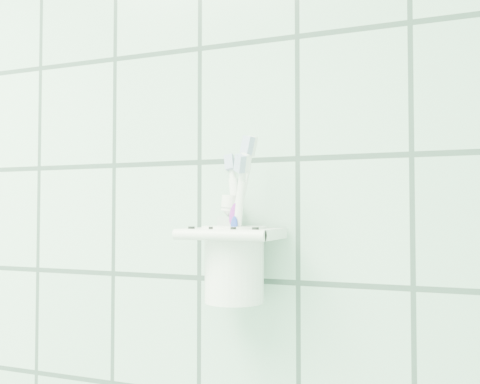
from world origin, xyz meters
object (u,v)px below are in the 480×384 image
object	(u,v)px
holder_bracket	(233,235)
toothpaste_tube	(223,237)
cup	(234,261)
toothbrush_pink	(243,219)
toothbrush_orange	(230,221)
toothbrush_blue	(221,214)

from	to	relation	value
holder_bracket	toothpaste_tube	size ratio (longest dim) A/B	0.91
cup	toothbrush_pink	world-z (taller)	toothbrush_pink
toothbrush_pink	toothbrush_orange	bearing A→B (deg)	-152.01
holder_bracket	toothbrush_orange	size ratio (longest dim) A/B	0.63
toothbrush_blue	cup	bearing A→B (deg)	41.14
holder_bracket	toothpaste_tube	bearing A→B (deg)	153.31
toothpaste_tube	toothbrush_pink	bearing A→B (deg)	38.99
toothpaste_tube	cup	bearing A→B (deg)	6.08
toothbrush_orange	holder_bracket	bearing A→B (deg)	-19.03
cup	toothbrush_orange	distance (m)	0.05
toothbrush_blue	toothbrush_orange	xyz separation A→B (m)	(0.01, 0.01, -0.01)
toothpaste_tube	toothbrush_orange	bearing A→B (deg)	22.93
toothbrush_blue	toothpaste_tube	xyz separation A→B (m)	(-0.00, 0.01, -0.03)
holder_bracket	toothbrush_orange	distance (m)	0.02
cup	toothpaste_tube	size ratio (longest dim) A/B	0.75
holder_bracket	toothbrush_pink	world-z (taller)	toothbrush_pink
toothbrush_pink	toothbrush_orange	world-z (taller)	toothbrush_pink
cup	toothpaste_tube	world-z (taller)	toothpaste_tube
toothbrush_blue	toothbrush_orange	size ratio (longest dim) A/B	1.11
cup	toothpaste_tube	distance (m)	0.03
cup	toothbrush_pink	distance (m)	0.05
holder_bracket	cup	world-z (taller)	same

